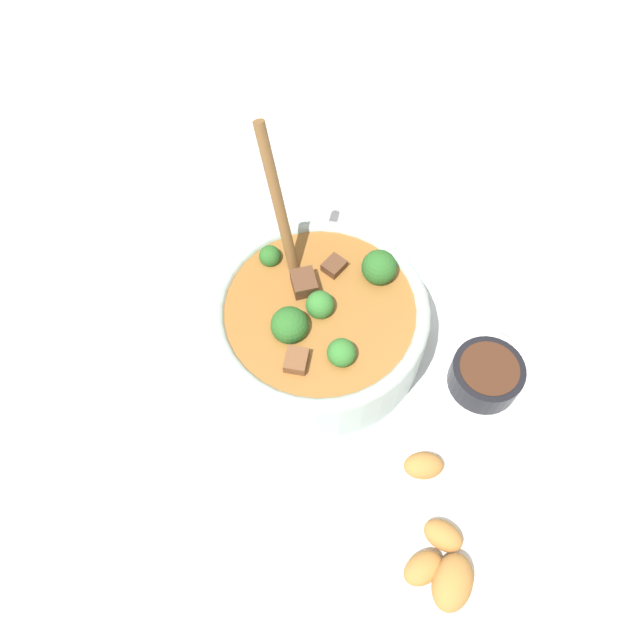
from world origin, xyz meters
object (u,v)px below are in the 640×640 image
Objects in this scene: stew_bowl at (320,321)px; food_plate at (432,535)px; condiment_bowl at (486,374)px; empty_plate at (532,275)px.

stew_bowl is 1.18× the size of food_plate.
condiment_bowl is 0.41× the size of empty_plate.
condiment_bowl reaches higher than empty_plate.
food_plate reaches higher than empty_plate.
food_plate is (-0.25, -0.03, -0.04)m from stew_bowl.
stew_bowl is 0.19m from condiment_bowl.
condiment_bowl is at bearing -126.56° from stew_bowl.
empty_plate is at bearing -47.07° from food_plate.
empty_plate is (0.10, -0.12, -0.01)m from condiment_bowl.
food_plate reaches higher than condiment_bowl.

